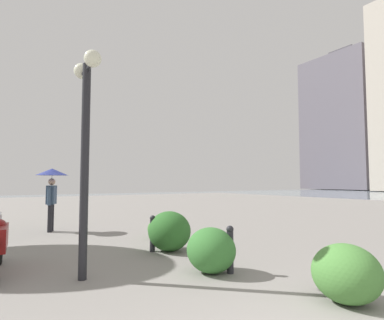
{
  "coord_description": "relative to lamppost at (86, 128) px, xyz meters",
  "views": [
    {
      "loc": [
        -1.33,
        2.64,
        1.6
      ],
      "look_at": [
        8.77,
        -3.85,
        2.41
      ],
      "focal_mm": 30.14,
      "sensor_mm": 36.0,
      "label": 1
    }
  ],
  "objects": [
    {
      "name": "shrub_low",
      "position": [
        2.87,
        -2.8,
        -2.26
      ],
      "size": [
        0.6,
        0.54,
        0.51
      ],
      "color": "#477F38",
      "rests_on": "ground"
    },
    {
      "name": "shrub_round",
      "position": [
        -0.82,
        -2.01,
        -2.12
      ],
      "size": [
        0.93,
        0.84,
        0.79
      ],
      "color": "#387533",
      "rests_on": "ground"
    },
    {
      "name": "bollard_near",
      "position": [
        -1.02,
        -2.28,
        -2.08
      ],
      "size": [
        0.13,
        0.13,
        0.83
      ],
      "color": "#232328",
      "rests_on": "ground"
    },
    {
      "name": "lamppost",
      "position": [
        0.0,
        0.0,
        0.0
      ],
      "size": [
        0.98,
        0.28,
        3.74
      ],
      "color": "#232328",
      "rests_on": "ground"
    },
    {
      "name": "building_highrise",
      "position": [
        35.51,
        -66.72,
        12.05
      ],
      "size": [
        15.29,
        14.85,
        31.2
      ],
      "color": "#5B5660",
      "rests_on": "ground"
    },
    {
      "name": "pedestrian",
      "position": [
        5.73,
        -0.42,
        -0.91
      ],
      "size": [
        1.0,
        1.0,
        2.03
      ],
      "color": "black",
      "rests_on": "ground"
    },
    {
      "name": "shrub_wide",
      "position": [
        1.15,
        -2.25,
        -2.06
      ],
      "size": [
        1.07,
        0.97,
        0.91
      ],
      "color": "#2D6628",
      "rests_on": "ground"
    },
    {
      "name": "bollard_mid",
      "position": [
        1.31,
        -1.9,
        -2.08
      ],
      "size": [
        0.13,
        0.13,
        0.83
      ],
      "color": "#232328",
      "rests_on": "ground"
    },
    {
      "name": "shrub_tall",
      "position": [
        -2.94,
        -2.68,
        -2.13
      ],
      "size": [
        0.91,
        0.82,
        0.78
      ],
      "color": "#477F38",
      "rests_on": "ground"
    }
  ]
}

